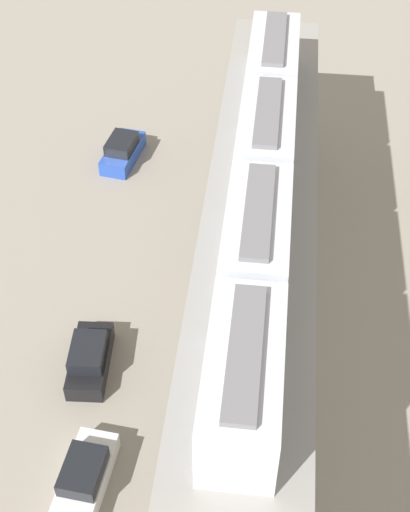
# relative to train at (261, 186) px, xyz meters

# --- Properties ---
(ground_plane) EXTENTS (120.00, 120.00, 0.00)m
(ground_plane) POSITION_rel_train_xyz_m (0.00, -0.79, -9.25)
(ground_plane) COLOR gray
(viaduct) EXTENTS (5.20, 35.80, 7.72)m
(viaduct) POSITION_rel_train_xyz_m (0.00, -0.79, -3.22)
(viaduct) COLOR #999691
(viaduct) RESTS_ON ground
(train) EXTENTS (2.64, 27.45, 3.24)m
(train) POSITION_rel_train_xyz_m (0.00, 0.00, 0.00)
(train) COLOR silver
(train) RESTS_ON viaduct
(parked_car_black) EXTENTS (2.08, 4.31, 1.76)m
(parked_car_black) POSITION_rel_train_xyz_m (7.79, 3.89, -8.51)
(parked_car_black) COLOR black
(parked_car_black) RESTS_ON ground
(parked_car_blue) EXTENTS (2.42, 4.43, 1.76)m
(parked_car_blue) POSITION_rel_train_xyz_m (9.53, -13.17, -8.51)
(parked_car_blue) COLOR #284CB7
(parked_car_blue) RESTS_ON ground
(parked_car_white) EXTENTS (2.17, 4.34, 1.76)m
(parked_car_white) POSITION_rel_train_xyz_m (6.53, 10.10, -8.51)
(parked_car_white) COLOR white
(parked_car_white) RESTS_ON ground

